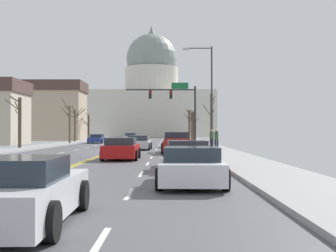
# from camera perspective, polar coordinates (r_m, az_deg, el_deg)

# --- Properties ---
(ground) EXTENTS (20.00, 180.00, 0.20)m
(ground) POSITION_cam_1_polar(r_m,az_deg,el_deg) (36.05, -7.02, -3.26)
(ground) COLOR #4F4F54
(signal_gantry) EXTENTS (7.91, 0.41, 6.96)m
(signal_gantry) POSITION_cam_1_polar(r_m,az_deg,el_deg) (48.59, 1.26, 3.39)
(signal_gantry) COLOR #28282D
(signal_gantry) RESTS_ON ground
(street_lamp_right) EXTENTS (2.51, 0.24, 8.60)m
(street_lamp_right) POSITION_cam_1_polar(r_m,az_deg,el_deg) (36.30, 5.54, 4.96)
(street_lamp_right) COLOR #333338
(street_lamp_right) RESTS_ON ground
(capitol_building) EXTENTS (33.89, 20.36, 30.68)m
(capitol_building) POSITION_cam_1_polar(r_m,az_deg,el_deg) (118.90, -1.96, 3.62)
(capitol_building) COLOR beige
(capitol_building) RESTS_ON ground
(sedan_near_00) EXTENTS (2.12, 4.30, 1.18)m
(sedan_near_00) POSITION_cam_1_polar(r_m,az_deg,el_deg) (44.18, 1.08, -2.06)
(sedan_near_00) COLOR silver
(sedan_near_00) RESTS_ON ground
(sedan_near_01) EXTENTS (2.19, 4.73, 1.26)m
(sedan_near_01) POSITION_cam_1_polar(r_m,az_deg,el_deg) (38.19, -3.63, -2.25)
(sedan_near_01) COLOR silver
(sedan_near_01) RESTS_ON ground
(pickup_truck_near_02) EXTENTS (2.35, 5.71, 1.57)m
(pickup_truck_near_02) POSITION_cam_1_polar(r_m,az_deg,el_deg) (32.83, 1.41, -2.33)
(pickup_truck_near_02) COLOR maroon
(pickup_truck_near_02) RESTS_ON ground
(sedan_near_03) EXTENTS (2.10, 4.23, 1.28)m
(sedan_near_03) POSITION_cam_1_polar(r_m,az_deg,el_deg) (25.42, -5.96, -3.05)
(sedan_near_03) COLOR #B71414
(sedan_near_03) RESTS_ON ground
(sedan_near_04) EXTENTS (2.16, 4.70, 1.26)m
(sedan_near_04) POSITION_cam_1_polar(r_m,az_deg,el_deg) (19.01, 2.73, -3.95)
(sedan_near_04) COLOR #B71414
(sedan_near_04) RESTS_ON ground
(sedan_near_05) EXTENTS (2.18, 4.29, 1.20)m
(sedan_near_05) POSITION_cam_1_polar(r_m,az_deg,el_deg) (13.46, 3.34, -5.44)
(sedan_near_05) COLOR silver
(sedan_near_05) RESTS_ON ground
(sedan_near_06) EXTENTS (2.01, 4.33, 1.23)m
(sedan_near_06) POSITION_cam_1_polar(r_m,az_deg,el_deg) (8.30, -18.70, -8.36)
(sedan_near_06) COLOR silver
(sedan_near_06) RESTS_ON ground
(sedan_oncoming_00) EXTENTS (2.01, 4.44, 1.20)m
(sedan_oncoming_00) POSITION_cam_1_polar(r_m,az_deg,el_deg) (58.48, -9.16, -1.70)
(sedan_oncoming_00) COLOR navy
(sedan_oncoming_00) RESTS_ON ground
(sedan_oncoming_01) EXTENTS (2.07, 4.72, 1.28)m
(sedan_oncoming_01) POSITION_cam_1_polar(r_m,az_deg,el_deg) (70.51, -4.73, -1.48)
(sedan_oncoming_01) COLOR silver
(sedan_oncoming_01) RESTS_ON ground
(flank_building_00) EXTENTS (13.52, 7.53, 9.89)m
(flank_building_00) POSITION_cam_1_polar(r_m,az_deg,el_deg) (75.57, -15.79, 1.93)
(flank_building_00) COLOR tan
(flank_building_00) RESTS_ON ground
(bare_tree_00) EXTENTS (1.28, 2.37, 4.60)m
(bare_tree_00) POSITION_cam_1_polar(r_m,az_deg,el_deg) (62.72, 3.60, 0.10)
(bare_tree_00) COLOR #423328
(bare_tree_00) RESTS_ON ground
(bare_tree_01) EXTENTS (1.42, 1.90, 4.73)m
(bare_tree_01) POSITION_cam_1_polar(r_m,az_deg,el_deg) (41.56, -18.83, 0.65)
(bare_tree_01) COLOR #4C3D2D
(bare_tree_01) RESTS_ON ground
(bare_tree_02) EXTENTS (1.90, 2.28, 5.06)m
(bare_tree_02) POSITION_cam_1_polar(r_m,az_deg,el_deg) (71.23, 3.39, 0.23)
(bare_tree_02) COLOR brown
(bare_tree_02) RESTS_ON ground
(bare_tree_03) EXTENTS (1.23, 0.87, 5.59)m
(bare_tree_03) POSITION_cam_1_polar(r_m,az_deg,el_deg) (55.76, -12.71, 0.51)
(bare_tree_03) COLOR brown
(bare_tree_03) RESTS_ON ground
(bare_tree_04) EXTENTS (2.56, 2.17, 5.68)m
(bare_tree_04) POSITION_cam_1_polar(r_m,az_deg,el_deg) (79.29, 3.07, 0.30)
(bare_tree_04) COLOR #4C3D2D
(bare_tree_04) RESTS_ON ground
(bare_tree_05) EXTENTS (1.34, 2.58, 4.63)m
(bare_tree_05) POSITION_cam_1_polar(r_m,az_deg,el_deg) (72.40, -10.25, -0.01)
(bare_tree_05) COLOR #423328
(bare_tree_05) RESTS_ON ground
(bare_tree_06) EXTENTS (1.48, 2.55, 5.18)m
(bare_tree_06) POSITION_cam_1_polar(r_m,az_deg,el_deg) (42.65, 6.02, 0.99)
(bare_tree_06) COLOR brown
(bare_tree_06) RESTS_ON ground
(bare_tree_07) EXTENTS (2.84, 2.16, 5.25)m
(bare_tree_07) POSITION_cam_1_polar(r_m,az_deg,el_deg) (62.87, -11.97, 0.43)
(bare_tree_07) COLOR brown
(bare_tree_07) RESTS_ON ground
(pedestrian_00) EXTENTS (0.35, 0.34, 1.66)m
(pedestrian_00) POSITION_cam_1_polar(r_m,az_deg,el_deg) (36.01, 6.03, -1.61)
(pedestrian_00) COLOR #33333D
(pedestrian_00) RESTS_ON ground
(pedestrian_01) EXTENTS (0.35, 0.34, 1.68)m
(pedestrian_01) POSITION_cam_1_polar(r_m,az_deg,el_deg) (37.83, 6.66, -1.54)
(pedestrian_01) COLOR black
(pedestrian_01) RESTS_ON ground
(bicycle_parked) EXTENTS (0.12, 1.77, 0.85)m
(bicycle_parked) POSITION_cam_1_polar(r_m,az_deg,el_deg) (36.84, 5.96, -2.48)
(bicycle_parked) COLOR black
(bicycle_parked) RESTS_ON ground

